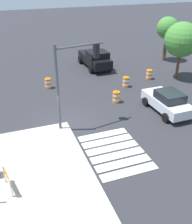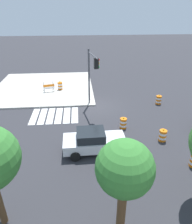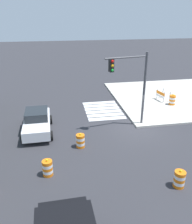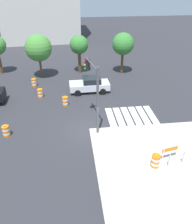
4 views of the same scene
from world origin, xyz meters
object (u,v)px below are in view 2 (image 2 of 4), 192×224
object	(u,v)px
sports_car	(94,141)
traffic_barrel_on_sidewalk	(60,86)
street_tree_corner_lot	(125,170)
traffic_light_pole	(92,70)
construction_barricade	(49,87)
traffic_barrel_crosswalk_end	(123,123)
traffic_barrel_median_far	(163,135)
traffic_barrel_near_corner	(159,100)

from	to	relation	value
sports_car	traffic_barrel_on_sidewalk	distance (m)	12.59
street_tree_corner_lot	traffic_light_pole	bearing A→B (deg)	-88.39
traffic_light_pole	street_tree_corner_lot	distance (m)	12.79
traffic_light_pole	street_tree_corner_lot	xyz separation A→B (m)	(-0.36, 12.78, -0.35)
street_tree_corner_lot	construction_barricade	bearing A→B (deg)	-73.70
traffic_barrel_on_sidewalk	traffic_light_pole	bearing A→B (deg)	123.41
traffic_barrel_crosswalk_end	traffic_light_pole	xyz separation A→B (m)	(2.32, -4.00, 3.46)
traffic_barrel_median_far	traffic_light_pole	world-z (taller)	traffic_light_pole
construction_barricade	street_tree_corner_lot	bearing A→B (deg)	106.30
traffic_barrel_near_corner	street_tree_corner_lot	xyz separation A→B (m)	(6.64, 13.26, 3.10)
traffic_barrel_near_corner	street_tree_corner_lot	distance (m)	15.15
traffic_barrel_near_corner	traffic_light_pole	size ratio (longest dim) A/B	0.19
traffic_barrel_near_corner	traffic_light_pole	bearing A→B (deg)	3.95
construction_barricade	traffic_light_pole	distance (m)	7.51
traffic_barrel_near_corner	traffic_barrel_on_sidewalk	xyz separation A→B (m)	(10.51, -4.84, 0.15)
traffic_barrel_crosswalk_end	street_tree_corner_lot	xyz separation A→B (m)	(1.96, 8.78, 3.10)
traffic_barrel_median_far	street_tree_corner_lot	distance (m)	8.67
traffic_barrel_near_corner	traffic_barrel_crosswalk_end	world-z (taller)	same
sports_car	street_tree_corner_lot	size ratio (longest dim) A/B	0.90
traffic_barrel_median_far	construction_barricade	world-z (taller)	construction_barricade
sports_car	street_tree_corner_lot	distance (m)	6.56
traffic_barrel_on_sidewalk	construction_barricade	distance (m)	1.38
traffic_barrel_on_sidewalk	construction_barricade	size ratio (longest dim) A/B	0.75
street_tree_corner_lot	traffic_barrel_on_sidewalk	bearing A→B (deg)	-77.93
sports_car	traffic_light_pole	size ratio (longest dim) A/B	0.79
traffic_barrel_near_corner	traffic_light_pole	world-z (taller)	traffic_light_pole
traffic_barrel_on_sidewalk	traffic_light_pole	world-z (taller)	traffic_light_pole
traffic_barrel_near_corner	traffic_barrel_crosswalk_end	size ratio (longest dim) A/B	1.00
traffic_barrel_median_far	traffic_light_pole	distance (m)	8.55
traffic_barrel_near_corner	traffic_barrel_median_far	size ratio (longest dim) A/B	1.00
traffic_barrel_median_far	traffic_barrel_on_sidewalk	world-z (taller)	traffic_barrel_on_sidewalk
sports_car	traffic_light_pole	world-z (taller)	traffic_light_pole
sports_car	traffic_barrel_on_sidewalk	xyz separation A→B (m)	(3.12, -12.19, -0.21)
traffic_barrel_on_sidewalk	street_tree_corner_lot	bearing A→B (deg)	102.07
traffic_barrel_near_corner	traffic_barrel_on_sidewalk	size ratio (longest dim) A/B	1.00
sports_car	street_tree_corner_lot	bearing A→B (deg)	97.22
traffic_barrel_crosswalk_end	traffic_barrel_median_far	world-z (taller)	same
traffic_barrel_crosswalk_end	traffic_barrel_on_sidewalk	size ratio (longest dim) A/B	1.00
traffic_barrel_on_sidewalk	traffic_barrel_near_corner	bearing A→B (deg)	155.27
sports_car	traffic_barrel_near_corner	world-z (taller)	sports_car
traffic_barrel_crosswalk_end	traffic_barrel_on_sidewalk	bearing A→B (deg)	-58.00
traffic_barrel_median_far	traffic_light_pole	xyz separation A→B (m)	(4.90, -6.08, 3.46)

